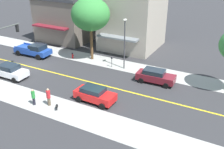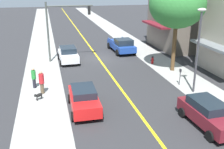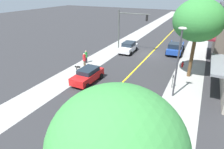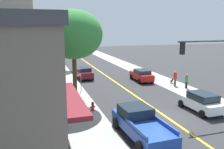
{
  "view_description": "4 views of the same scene",
  "coord_description": "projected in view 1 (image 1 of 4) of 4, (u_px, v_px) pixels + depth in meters",
  "views": [
    {
      "loc": [
        22.67,
        24.59,
        13.73
      ],
      "look_at": [
        -0.34,
        12.18,
        1.43
      ],
      "focal_mm": 41.63,
      "sensor_mm": 36.0,
      "label": 1
    },
    {
      "loc": [
        5.58,
        28.66,
        8.3
      ],
      "look_at": [
        1.2,
        11.01,
        1.95
      ],
      "focal_mm": 42.69,
      "sensor_mm": 36.0,
      "label": 2
    },
    {
      "loc": [
        -7.2,
        28.11,
        9.43
      ],
      "look_at": [
        0.33,
        12.65,
        1.67
      ],
      "focal_mm": 30.87,
      "sensor_mm": 36.0,
      "label": 3
    },
    {
      "loc": [
        -9.43,
        -15.46,
        6.95
      ],
      "look_at": [
        -1.21,
        10.4,
        1.52
      ],
      "focal_mm": 37.79,
      "sensor_mm": 36.0,
      "label": 4
    }
  ],
  "objects": [
    {
      "name": "ground_plane",
      "position": [
        30.0,
        67.0,
        34.47
      ],
      "size": [
        140.0,
        140.0,
        0.0
      ],
      "primitive_type": "plane",
      "color": "#2D2D30"
    },
    {
      "name": "sidewalk_left",
      "position": [
        60.0,
        52.0,
        39.45
      ],
      "size": [
        3.39,
        126.0,
        0.01
      ],
      "primitive_type": "cube",
      "color": "#9E9E99",
      "rests_on": "ground"
    },
    {
      "name": "parking_meter",
      "position": [
        112.0,
        60.0,
        33.97
      ],
      "size": [
        0.12,
        0.18,
        1.43
      ],
      "color": "#4C4C51",
      "rests_on": "ground"
    },
    {
      "name": "white_sedan_right_curb",
      "position": [
        11.0,
        71.0,
        31.23
      ],
      "size": [
        2.16,
        4.21,
        1.61
      ],
      "rotation": [
        0.0,
        0.0,
        1.6
      ],
      "color": "silver",
      "rests_on": "ground"
    },
    {
      "name": "maroon_sedan_left_curb",
      "position": [
        155.0,
        76.0,
        29.92
      ],
      "size": [
        2.12,
        4.48,
        1.61
      ],
      "rotation": [
        0.0,
        0.0,
        1.61
      ],
      "color": "maroon",
      "rests_on": "ground"
    },
    {
      "name": "corner_shop_building",
      "position": [
        72.0,
        16.0,
        45.26
      ],
      "size": [
        12.2,
        8.78,
        7.52
      ],
      "rotation": [
        0.0,
        0.0,
        -1.57
      ],
      "color": "#665B51",
      "rests_on": "ground"
    },
    {
      "name": "pale_office_building",
      "position": [
        133.0,
        4.0,
        39.08
      ],
      "size": [
        10.34,
        8.43,
        13.41
      ],
      "rotation": [
        0.0,
        0.0,
        -1.57
      ],
      "color": "#A39989",
      "rests_on": "ground"
    },
    {
      "name": "small_dog",
      "position": [
        57.0,
        106.0,
        24.9
      ],
      "size": [
        0.67,
        0.58,
        0.55
      ],
      "rotation": [
        0.0,
        0.0,
        0.65
      ],
      "color": "black",
      "rests_on": "ground"
    },
    {
      "name": "street_lamp",
      "position": [
        125.0,
        39.0,
        32.26
      ],
      "size": [
        0.7,
        0.36,
        6.52
      ],
      "color": "#38383D",
      "rests_on": "ground"
    },
    {
      "name": "road_centerline_stripe",
      "position": [
        30.0,
        67.0,
        34.47
      ],
      "size": [
        0.2,
        126.0,
        0.0
      ],
      "primitive_type": "cube",
      "color": "yellow",
      "rests_on": "ground"
    },
    {
      "name": "pedestrian_red_shirt",
      "position": [
        48.0,
        97.0,
        25.36
      ],
      "size": [
        0.39,
        0.39,
        1.87
      ],
      "rotation": [
        0.0,
        0.0,
        3.57
      ],
      "color": "brown",
      "rests_on": "ground"
    },
    {
      "name": "blue_pickup_truck",
      "position": [
        34.0,
        50.0,
        37.81
      ],
      "size": [
        2.52,
        5.6,
        1.79
      ],
      "rotation": [
        0.0,
        0.0,
        1.61
      ],
      "color": "#1E429E",
      "rests_on": "ground"
    },
    {
      "name": "street_tree_right_corner",
      "position": [
        91.0,
        14.0,
        34.3
      ],
      "size": [
        5.18,
        5.18,
        8.55
      ],
      "color": "brown",
      "rests_on": "ground"
    },
    {
      "name": "red_sedan_right_curb",
      "position": [
        95.0,
        94.0,
        26.1
      ],
      "size": [
        2.06,
        4.22,
        1.55
      ],
      "rotation": [
        0.0,
        0.0,
        1.55
      ],
      "color": "red",
      "rests_on": "ground"
    },
    {
      "name": "fire_hydrant",
      "position": [
        73.0,
        55.0,
        37.13
      ],
      "size": [
        0.44,
        0.24,
        0.81
      ],
      "color": "red",
      "rests_on": "ground"
    },
    {
      "name": "pedestrian_green_shirt",
      "position": [
        33.0,
        97.0,
        25.49
      ],
      "size": [
        0.36,
        0.36,
        1.72
      ],
      "rotation": [
        0.0,
        0.0,
        1.87
      ],
      "color": "black",
      "rests_on": "ground"
    }
  ]
}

